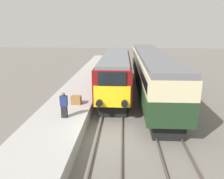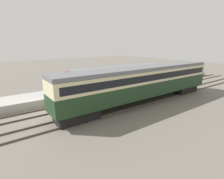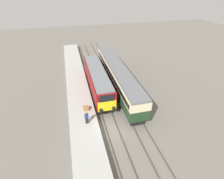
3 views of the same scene
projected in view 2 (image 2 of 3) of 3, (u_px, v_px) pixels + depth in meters
ground_plane at (44, 113)px, 16.58m from camera, size 120.00×120.00×0.00m
platform_left at (98, 89)px, 23.59m from camera, size 3.50×50.00×0.83m
rails_near_track at (90, 102)px, 19.39m from camera, size 1.51×60.00×0.14m
rails_far_track at (107, 111)px, 16.72m from camera, size 1.50×60.00×0.14m
locomotive at (122, 80)px, 21.46m from camera, size 2.70×14.04×3.73m
passenger_carriage at (143, 81)px, 18.77m from camera, size 2.75×20.02×4.00m
person_on_platform at (47, 88)px, 19.13m from camera, size 0.44×0.26×1.61m
luggage_crate at (69, 90)px, 20.52m from camera, size 0.70×0.56×0.60m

